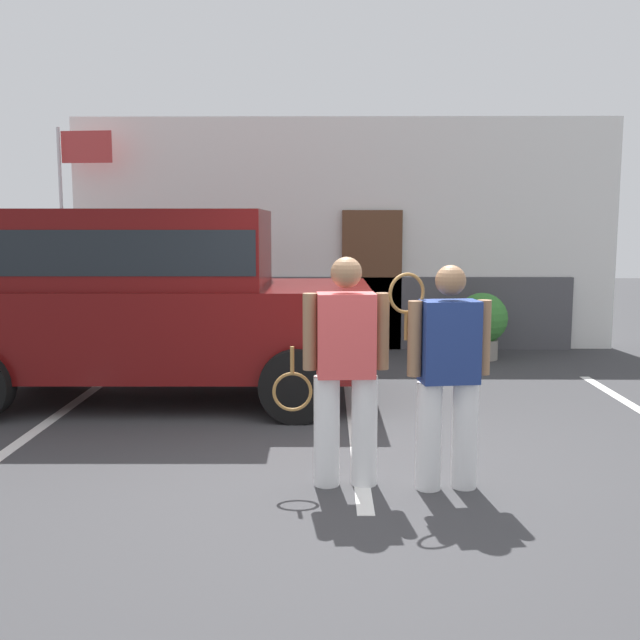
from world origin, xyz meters
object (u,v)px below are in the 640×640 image
at_px(tennis_player_woman, 448,373).
at_px(potted_plant_by_porch, 482,322).
at_px(flag_pole, 74,199).
at_px(tennis_player_man, 345,369).
at_px(parked_suv, 145,295).

height_order(tennis_player_woman, potted_plant_by_porch, tennis_player_woman).
xyz_separation_m(potted_plant_by_porch, flag_pole, (-5.84, 0.43, 1.72)).
bearing_deg(tennis_player_man, potted_plant_by_porch, -115.33).
bearing_deg(tennis_player_woman, potted_plant_by_porch, -111.86).
distance_m(tennis_player_man, flag_pole, 6.78).
relative_size(parked_suv, flag_pole, 1.41).
height_order(tennis_player_woman, flag_pole, flag_pole).
distance_m(potted_plant_by_porch, flag_pole, 6.11).
bearing_deg(parked_suv, potted_plant_by_porch, 29.32).
bearing_deg(potted_plant_by_porch, flag_pole, 175.74).
relative_size(parked_suv, tennis_player_man, 2.75).
height_order(parked_suv, potted_plant_by_porch, parked_suv).
bearing_deg(parked_suv, tennis_player_man, -51.99).
xyz_separation_m(tennis_player_man, tennis_player_woman, (0.73, -0.06, -0.02)).
xyz_separation_m(parked_suv, tennis_player_man, (2.10, -2.63, -0.28)).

